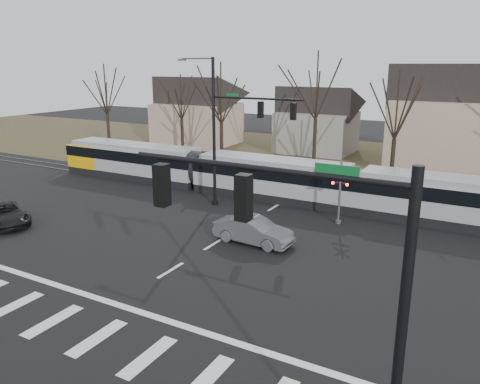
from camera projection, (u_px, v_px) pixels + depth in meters
The scene contains 16 objects.
ground at pixel (144, 287), 21.16m from camera, with size 140.00×140.00×0.00m, color black.
grass_verge at pixel (348, 162), 48.14m from camera, with size 140.00×28.00×0.01m, color #38331E.
crosswalk at pixel (74, 329), 17.79m from camera, with size 27.00×2.60×0.01m.
stop_line at pixel (115, 304), 19.65m from camera, with size 28.00×0.35×0.01m, color silver.
lane_dashes at pixel (286, 200), 34.65m from camera, with size 0.18×30.00×0.01m.
rail_pair at pixel (285, 200), 34.47m from camera, with size 90.00×1.52×0.06m.
tram at pixel (271, 177), 34.81m from camera, with size 39.87×2.96×3.02m.
sedan at pixel (253, 230), 26.16m from camera, with size 4.63×1.80×1.50m, color #53545B.
suv at pixel (5, 214), 29.34m from camera, with size 5.29×3.88×1.34m, color black.
signal_pole_near_right at pixel (313, 286), 10.00m from camera, with size 6.72×0.44×8.00m.
signal_pole_far at pixel (234, 126), 31.32m from camera, with size 9.28×0.44×10.20m.
rail_crossing_signal at pixel (340, 195), 29.11m from camera, with size 1.08×0.36×4.00m.
tree_row at pixel (354, 120), 40.82m from camera, with size 59.20×7.20×10.00m.
house_a at pixel (197, 108), 58.01m from camera, with size 9.72×8.64×8.60m.
house_b at pixel (317, 117), 52.80m from camera, with size 8.64×7.56×7.65m.
house_c at pixel (450, 114), 43.38m from camera, with size 10.80×8.64×10.10m.
Camera 1 is at (13.18, -14.72, 9.76)m, focal length 35.00 mm.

